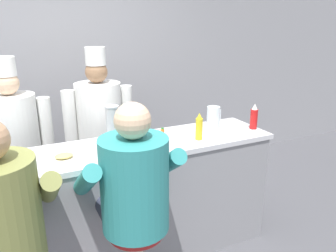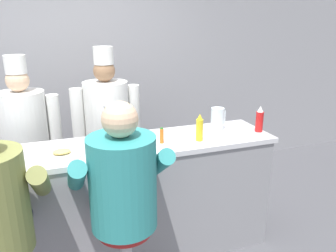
% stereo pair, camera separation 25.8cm
% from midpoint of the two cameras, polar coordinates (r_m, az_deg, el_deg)
% --- Properties ---
extents(wall_back, '(10.00, 0.06, 2.70)m').
position_cam_midpoint_polar(wall_back, '(3.95, -21.51, 8.25)').
color(wall_back, '#99999E').
rests_on(wall_back, ground_plane).
extents(diner_counter, '(3.07, 0.57, 1.01)m').
position_cam_midpoint_polar(diner_counter, '(2.71, -16.37, -14.43)').
color(diner_counter, gray).
rests_on(diner_counter, ground_plane).
extents(ketchup_bottle_red, '(0.06, 0.06, 0.23)m').
position_cam_midpoint_polar(ketchup_bottle_red, '(2.94, 12.34, 1.49)').
color(ketchup_bottle_red, red).
rests_on(ketchup_bottle_red, diner_counter).
extents(mustard_bottle_yellow, '(0.06, 0.06, 0.22)m').
position_cam_midpoint_polar(mustard_bottle_yellow, '(2.61, 2.63, -0.25)').
color(mustard_bottle_yellow, yellow).
rests_on(mustard_bottle_yellow, diner_counter).
extents(hot_sauce_bottle_orange, '(0.03, 0.03, 0.12)m').
position_cam_midpoint_polar(hot_sauce_bottle_orange, '(2.54, -3.87, -1.78)').
color(hot_sauce_bottle_orange, orange).
rests_on(hot_sauce_bottle_orange, diner_counter).
extents(water_pitcher_clear, '(0.13, 0.12, 0.20)m').
position_cam_midpoint_polar(water_pitcher_clear, '(2.90, 5.38, 1.45)').
color(water_pitcher_clear, silver).
rests_on(water_pitcher_clear, diner_counter).
extents(breakfast_plate, '(0.27, 0.27, 0.05)m').
position_cam_midpoint_polar(breakfast_plate, '(2.39, -20.64, -5.38)').
color(breakfast_plate, white).
rests_on(breakfast_plate, diner_counter).
extents(cup_stack_steel, '(0.10, 0.10, 0.33)m').
position_cam_midpoint_polar(cup_stack_steel, '(2.43, -12.60, -0.40)').
color(cup_stack_steel, '#B7BABF').
rests_on(cup_stack_steel, diner_counter).
extents(diner_seated_olive, '(0.62, 0.61, 1.49)m').
position_cam_midpoint_polar(diner_seated_olive, '(2.01, -30.55, -13.89)').
color(diner_seated_olive, '#B2B5BA').
rests_on(diner_seated_olive, ground_plane).
extents(diner_seated_teal, '(0.62, 0.61, 1.49)m').
position_cam_midpoint_polar(diner_seated_teal, '(2.05, -9.79, -10.90)').
color(diner_seated_teal, '#B2B5BA').
rests_on(diner_seated_teal, ground_plane).
extents(cook_in_whites_near, '(0.64, 0.41, 1.65)m').
position_cam_midpoint_polar(cook_in_whites_near, '(3.19, -27.15, -2.74)').
color(cook_in_whites_near, '#232328').
rests_on(cook_in_whites_near, ground_plane).
extents(cook_in_whites_far, '(0.66, 0.43, 1.70)m').
position_cam_midpoint_polar(cook_in_whites_far, '(3.24, -14.00, -0.45)').
color(cook_in_whites_far, '#232328').
rests_on(cook_in_whites_far, ground_plane).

